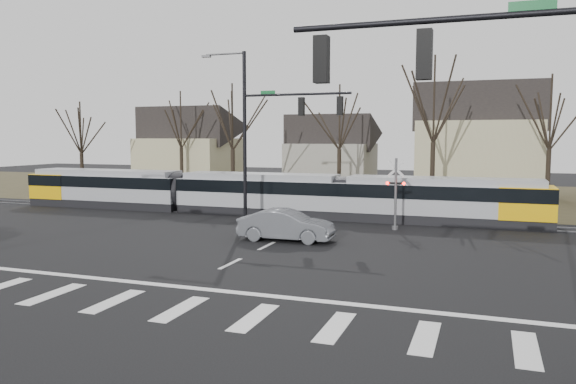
% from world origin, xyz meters
% --- Properties ---
extents(ground, '(140.00, 140.00, 0.00)m').
position_xyz_m(ground, '(0.00, 0.00, 0.00)').
color(ground, black).
extents(grass_verge, '(140.00, 28.00, 0.01)m').
position_xyz_m(grass_verge, '(0.00, 32.00, 0.01)').
color(grass_verge, '#38331E').
rests_on(grass_verge, ground).
extents(crosswalk, '(27.00, 2.60, 0.01)m').
position_xyz_m(crosswalk, '(0.00, -4.00, 0.01)').
color(crosswalk, silver).
rests_on(crosswalk, ground).
extents(stop_line, '(28.00, 0.35, 0.01)m').
position_xyz_m(stop_line, '(0.00, -1.80, 0.01)').
color(stop_line, silver).
rests_on(stop_line, ground).
extents(lane_dashes, '(0.18, 30.00, 0.01)m').
position_xyz_m(lane_dashes, '(0.00, 16.00, 0.01)').
color(lane_dashes, silver).
rests_on(lane_dashes, ground).
extents(rail_pair, '(90.00, 1.52, 0.06)m').
position_xyz_m(rail_pair, '(0.00, 15.80, 0.03)').
color(rail_pair, '#59595E').
rests_on(rail_pair, ground).
extents(tram, '(36.20, 2.69, 2.74)m').
position_xyz_m(tram, '(-4.60, 16.00, 1.50)').
color(tram, gray).
rests_on(tram, ground).
extents(sedan, '(1.98, 4.86, 1.56)m').
position_xyz_m(sedan, '(0.40, 7.59, 0.78)').
color(sedan, '#5A5D63').
rests_on(sedan, ground).
extents(signal_pole_near_right, '(6.72, 0.44, 8.00)m').
position_xyz_m(signal_pole_near_right, '(10.11, -6.00, 5.17)').
color(signal_pole_near_right, black).
rests_on(signal_pole_near_right, ground).
extents(signal_pole_far, '(9.28, 0.44, 10.20)m').
position_xyz_m(signal_pole_far, '(-2.41, 12.50, 5.70)').
color(signal_pole_far, black).
rests_on(signal_pole_far, ground).
extents(rail_crossing_signal, '(1.08, 0.36, 4.00)m').
position_xyz_m(rail_crossing_signal, '(5.00, 12.79, 1.89)').
color(rail_crossing_signal, '#59595B').
rests_on(rail_crossing_signal, ground).
extents(tree_row, '(59.20, 7.20, 10.00)m').
position_xyz_m(tree_row, '(2.00, 26.00, 5.00)').
color(tree_row, black).
rests_on(tree_row, ground).
extents(house_a, '(9.72, 8.64, 8.60)m').
position_xyz_m(house_a, '(-20.00, 34.00, 4.46)').
color(house_a, tan).
rests_on(house_a, ground).
extents(house_b, '(8.64, 7.56, 7.65)m').
position_xyz_m(house_b, '(-5.00, 36.00, 3.97)').
color(house_b, gray).
rests_on(house_b, ground).
extents(house_c, '(10.80, 8.64, 10.10)m').
position_xyz_m(house_c, '(9.00, 33.00, 5.23)').
color(house_c, tan).
rests_on(house_c, ground).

